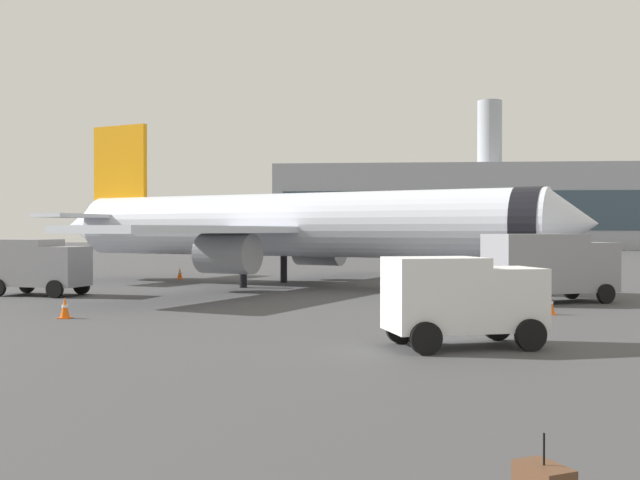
# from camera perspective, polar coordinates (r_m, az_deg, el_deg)

# --- Properties ---
(airplane_at_gate) EXTENTS (34.26, 31.42, 10.50)m
(airplane_at_gate) POSITION_cam_1_polar(r_m,az_deg,el_deg) (45.29, -2.33, 1.11)
(airplane_at_gate) COLOR silver
(airplane_at_gate) RESTS_ON ground
(service_truck) EXTENTS (5.14, 3.31, 2.90)m
(service_truck) POSITION_cam_1_polar(r_m,az_deg,el_deg) (41.36, -20.57, -1.74)
(service_truck) COLOR gray
(service_truck) RESTS_ON ground
(fuel_truck) EXTENTS (6.46, 4.53, 3.20)m
(fuel_truck) POSITION_cam_1_polar(r_m,az_deg,el_deg) (36.48, 17.00, -1.79)
(fuel_truck) COLOR gray
(fuel_truck) RESTS_ON ground
(cargo_van) EXTENTS (4.79, 3.37, 2.60)m
(cargo_van) POSITION_cam_1_polar(r_m,az_deg,el_deg) (21.96, 10.71, -4.27)
(cargo_van) COLOR white
(cargo_van) RESTS_ON ground
(safety_cone_near) EXTENTS (0.44, 0.44, 0.83)m
(safety_cone_near) POSITION_cam_1_polar(r_m,az_deg,el_deg) (31.37, 17.10, -4.70)
(safety_cone_near) COLOR #F2590C
(safety_cone_near) RESTS_ON ground
(safety_cone_mid) EXTENTS (0.44, 0.44, 0.79)m
(safety_cone_mid) POSITION_cam_1_polar(r_m,az_deg,el_deg) (52.76, -10.60, -2.50)
(safety_cone_mid) COLOR #F2590C
(safety_cone_mid) RESTS_ON ground
(safety_cone_far) EXTENTS (0.44, 0.44, 0.81)m
(safety_cone_far) POSITION_cam_1_polar(r_m,az_deg,el_deg) (30.31, -18.82, -4.91)
(safety_cone_far) COLOR #F2590C
(safety_cone_far) RESTS_ON ground
(terminal_building) EXTENTS (74.43, 20.45, 26.91)m
(terminal_building) POSITION_cam_1_polar(r_m,az_deg,el_deg) (139.84, 12.25, 2.46)
(terminal_building) COLOR #9EA3AD
(terminal_building) RESTS_ON ground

